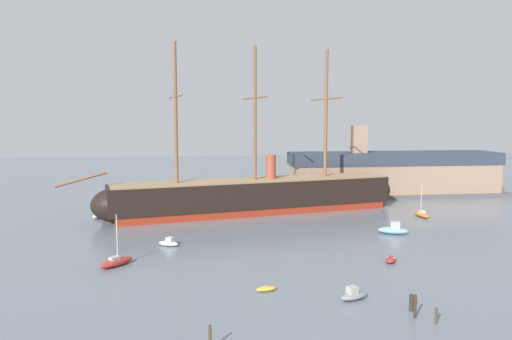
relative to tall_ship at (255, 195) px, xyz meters
The scene contains 15 objects.
tall_ship is the anchor object (origin of this frame).
motorboat_foreground_right 46.09m from the tall_ship, 84.77° to the right, with size 3.53×2.54×1.37m.
dinghy_near_centre 42.65m from the tall_ship, 95.60° to the right, with size 2.29×1.30×0.51m.
sailboat_mid_left 37.93m from the tall_ship, 123.96° to the right, with size 4.41×4.60×6.38m.
dinghy_mid_right 36.57m from the tall_ship, 69.12° to the right, with size 2.43×3.07×0.67m.
motorboat_alongside_bow 27.41m from the tall_ship, 123.86° to the right, with size 3.28×2.54×1.28m.
motorboat_alongside_stern 27.87m from the tall_ship, 45.60° to the right, with size 5.10×3.66×1.98m.
motorboat_far_left 28.64m from the tall_ship, behind, with size 3.18×4.19×1.63m.
sailboat_far_right 31.03m from the tall_ship, 14.56° to the right, with size 1.67×4.83×6.20m.
motorboat_distant_centre 6.57m from the tall_ship, 111.54° to the left, with size 2.10×3.21×1.25m.
mooring_piling_nearest 55.55m from the tall_ship, 100.83° to the right, with size 0.26×0.26×1.94m, color #4C3D2D.
mooring_piling_left_pair 53.23m from the tall_ship, 79.65° to the right, with size 0.26×0.26×1.44m, color #4C3D2D.
mooring_piling_right_pair 51.63m from the tall_ship, 80.82° to the right, with size 0.26×0.26×2.20m, color #382B1E.
mooring_piling_midwater 50.12m from the tall_ship, 80.08° to the right, with size 0.41×0.41×1.58m, color #382B1E.
dockside_warehouse_right 39.07m from the tall_ship, 26.37° to the left, with size 52.76×13.00×16.33m.
Camera 1 is at (-9.02, -33.29, 18.09)m, focal length 34.21 mm.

